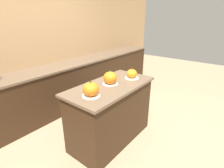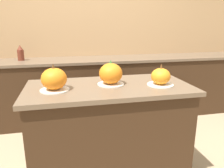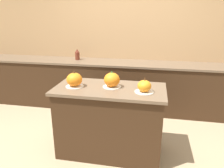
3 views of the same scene
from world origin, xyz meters
TOP-DOWN VIEW (x-y plane):
  - ground_plane at (0.00, 0.00)m, footprint 12.00×12.00m
  - wall_back at (0.00, 1.72)m, footprint 8.00×0.06m
  - kitchen_island at (0.00, 0.00)m, footprint 1.34×0.66m
  - back_counter at (0.00, 1.39)m, footprint 6.00×0.60m
  - pumpkin_cake_left at (-0.43, -0.04)m, footprint 0.22×0.22m
  - pumpkin_cake_center at (0.02, 0.03)m, footprint 0.22×0.22m
  - pumpkin_cake_right at (0.42, -0.08)m, footprint 0.22×0.22m
  - bottle_tall at (-0.92, 1.44)m, footprint 0.09×0.09m

SIDE VIEW (x-z plane):
  - ground_plane at x=0.00m, z-range 0.00..0.00m
  - kitchen_island at x=0.00m, z-range 0.00..0.90m
  - back_counter at x=0.00m, z-range 0.00..0.90m
  - pumpkin_cake_right at x=0.42m, z-range 0.87..1.06m
  - pumpkin_cake_left at x=-0.43m, z-range 0.88..1.09m
  - pumpkin_cake_center at x=0.02m, z-range 0.88..1.09m
  - bottle_tall at x=-0.92m, z-range 0.90..1.10m
  - wall_back at x=0.00m, z-range 0.00..2.50m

